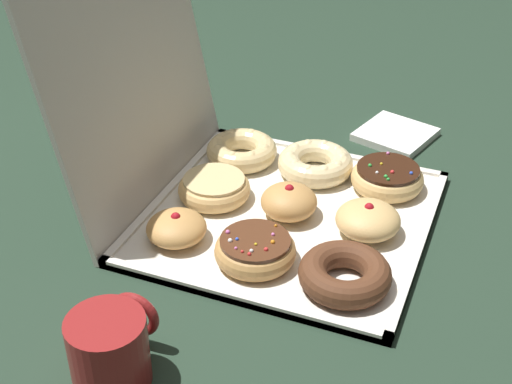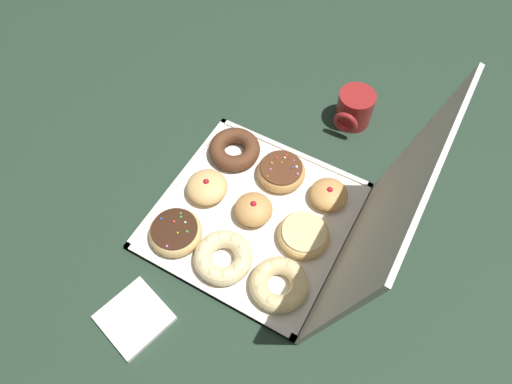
# 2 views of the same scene
# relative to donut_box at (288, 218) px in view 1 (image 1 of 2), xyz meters

# --- Properties ---
(ground_plane) EXTENTS (3.00, 3.00, 0.00)m
(ground_plane) POSITION_rel_donut_box_xyz_m (0.00, 0.00, -0.01)
(ground_plane) COLOR #233828
(donut_box) EXTENTS (0.40, 0.40, 0.01)m
(donut_box) POSITION_rel_donut_box_xyz_m (0.00, 0.00, 0.00)
(donut_box) COLOR silver
(donut_box) RESTS_ON ground
(box_lid_open) EXTENTS (0.40, 0.09, 0.41)m
(box_lid_open) POSITION_rel_donut_box_xyz_m (0.00, 0.24, 0.20)
(box_lid_open) COLOR silver
(box_lid_open) RESTS_ON ground
(chocolate_cake_ring_donut_0) EXTENTS (0.12, 0.12, 0.04)m
(chocolate_cake_ring_donut_0) POSITION_rel_donut_box_xyz_m (-0.12, -0.12, 0.02)
(chocolate_cake_ring_donut_0) COLOR #59331E
(chocolate_cake_ring_donut_0) RESTS_ON donut_box
(jelly_filled_donut_1) EXTENTS (0.09, 0.09, 0.05)m
(jelly_filled_donut_1) POSITION_rel_donut_box_xyz_m (-0.00, -0.12, 0.03)
(jelly_filled_donut_1) COLOR #E5B770
(jelly_filled_donut_1) RESTS_ON donut_box
(sprinkle_donut_2) EXTENTS (0.11, 0.11, 0.04)m
(sprinkle_donut_2) POSITION_rel_donut_box_xyz_m (0.13, -0.12, 0.02)
(sprinkle_donut_2) COLOR #E5B770
(sprinkle_donut_2) RESTS_ON donut_box
(sprinkle_donut_3) EXTENTS (0.11, 0.11, 0.04)m
(sprinkle_donut_3) POSITION_rel_donut_box_xyz_m (-0.12, 0.01, 0.02)
(sprinkle_donut_3) COLOR tan
(sprinkle_donut_3) RESTS_ON donut_box
(jelly_filled_donut_4) EXTENTS (0.08, 0.08, 0.05)m
(jelly_filled_donut_4) POSITION_rel_donut_box_xyz_m (-0.00, -0.00, 0.03)
(jelly_filled_donut_4) COLOR tan
(jelly_filled_donut_4) RESTS_ON donut_box
(cruller_donut_5) EXTENTS (0.12, 0.12, 0.04)m
(cruller_donut_5) POSITION_rel_donut_box_xyz_m (0.13, -0.00, 0.02)
(cruller_donut_5) COLOR beige
(cruller_donut_5) RESTS_ON donut_box
(jelly_filled_donut_6) EXTENTS (0.08, 0.08, 0.05)m
(jelly_filled_donut_6) POSITION_rel_donut_box_xyz_m (-0.12, 0.12, 0.03)
(jelly_filled_donut_6) COLOR tan
(jelly_filled_donut_6) RESTS_ON donut_box
(glazed_ring_donut_7) EXTENTS (0.11, 0.11, 0.04)m
(glazed_ring_donut_7) POSITION_rel_donut_box_xyz_m (-0.00, 0.12, 0.02)
(glazed_ring_donut_7) COLOR #E5B770
(glazed_ring_donut_7) RESTS_ON donut_box
(cruller_donut_8) EXTENTS (0.12, 0.12, 0.04)m
(cruller_donut_8) POSITION_rel_donut_box_xyz_m (0.12, 0.13, 0.02)
(cruller_donut_8) COLOR #EACC8C
(cruller_donut_8) RESTS_ON donut_box
(coffee_mug) EXTENTS (0.11, 0.09, 0.09)m
(coffee_mug) POSITION_rel_donut_box_xyz_m (-0.36, 0.08, 0.04)
(coffee_mug) COLOR maroon
(coffee_mug) RESTS_ON ground
(napkin_stack) EXTENTS (0.15, 0.15, 0.01)m
(napkin_stack) POSITION_rel_donut_box_xyz_m (0.31, -0.09, 0.00)
(napkin_stack) COLOR white
(napkin_stack) RESTS_ON ground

